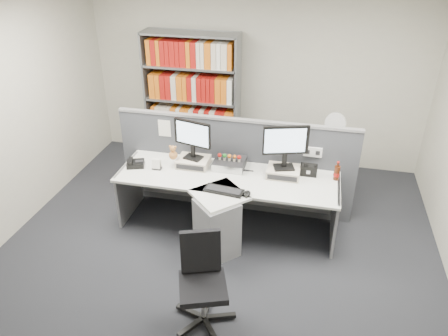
% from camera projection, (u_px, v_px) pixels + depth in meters
% --- Properties ---
extents(ground, '(5.50, 5.50, 0.00)m').
position_uv_depth(ground, '(211.00, 269.00, 4.71)').
color(ground, '#282A2F').
rests_on(ground, ground).
extents(room_shell, '(5.04, 5.54, 2.72)m').
position_uv_depth(room_shell, '(208.00, 118.00, 3.83)').
color(room_shell, beige).
rests_on(room_shell, ground).
extents(partition, '(3.00, 0.08, 1.27)m').
position_uv_depth(partition, '(235.00, 164.00, 5.45)').
color(partition, '#42444B').
rests_on(partition, ground).
extents(desk, '(2.60, 1.20, 0.72)m').
position_uv_depth(desk, '(223.00, 205.00, 4.99)').
color(desk, silver).
rests_on(desk, ground).
extents(monitor_riser_left, '(0.38, 0.31, 0.10)m').
position_uv_depth(monitor_riser_left, '(193.00, 162.00, 5.25)').
color(monitor_riser_left, beige).
rests_on(monitor_riser_left, desk).
extents(monitor_riser_right, '(0.38, 0.31, 0.10)m').
position_uv_depth(monitor_riser_right, '(283.00, 172.00, 5.03)').
color(monitor_riser_right, beige).
rests_on(monitor_riser_right, desk).
extents(monitor_left, '(0.47, 0.20, 0.49)m').
position_uv_depth(monitor_left, '(192.00, 137.00, 5.08)').
color(monitor_left, black).
rests_on(monitor_left, monitor_riser_left).
extents(monitor_right, '(0.51, 0.23, 0.53)m').
position_uv_depth(monitor_right, '(286.00, 144.00, 4.86)').
color(monitor_right, black).
rests_on(monitor_right, monitor_riser_right).
extents(desktop_pc, '(0.37, 0.33, 0.10)m').
position_uv_depth(desktop_pc, '(230.00, 164.00, 5.21)').
color(desktop_pc, black).
rests_on(desktop_pc, desk).
extents(figurines, '(0.29, 0.05, 0.09)m').
position_uv_depth(figurines, '(230.00, 157.00, 5.15)').
color(figurines, beige).
rests_on(figurines, desktop_pc).
extents(keyboard, '(0.46, 0.22, 0.03)m').
position_uv_depth(keyboard, '(224.00, 190.00, 4.75)').
color(keyboard, black).
rests_on(keyboard, desk).
extents(mouse, '(0.08, 0.12, 0.05)m').
position_uv_depth(mouse, '(247.00, 194.00, 4.67)').
color(mouse, black).
rests_on(mouse, desk).
extents(desk_phone, '(0.26, 0.24, 0.09)m').
position_uv_depth(desk_phone, '(135.00, 163.00, 5.25)').
color(desk_phone, black).
rests_on(desk_phone, desk).
extents(desk_calendar, '(0.11, 0.08, 0.13)m').
position_uv_depth(desk_calendar, '(157.00, 165.00, 5.17)').
color(desk_calendar, black).
rests_on(desk_calendar, desk).
extents(plush_toy, '(0.11, 0.11, 0.18)m').
position_uv_depth(plush_toy, '(173.00, 153.00, 5.17)').
color(plush_toy, '#AE723A').
rests_on(plush_toy, monitor_riser_left).
extents(speaker, '(0.20, 0.11, 0.13)m').
position_uv_depth(speaker, '(309.00, 170.00, 5.04)').
color(speaker, black).
rests_on(speaker, desk).
extents(cola_bottle, '(0.07, 0.07, 0.23)m').
position_uv_depth(cola_bottle, '(337.00, 173.00, 4.94)').
color(cola_bottle, '#3F190A').
rests_on(cola_bottle, desk).
extents(shelving_unit, '(1.41, 0.40, 2.00)m').
position_uv_depth(shelving_unit, '(192.00, 102.00, 6.48)').
color(shelving_unit, gray).
rests_on(shelving_unit, ground).
extents(filing_cabinet, '(0.45, 0.61, 0.70)m').
position_uv_depth(filing_cabinet, '(329.00, 167.00, 6.00)').
color(filing_cabinet, gray).
rests_on(filing_cabinet, ground).
extents(desk_fan, '(0.28, 0.16, 0.46)m').
position_uv_depth(desk_fan, '(335.00, 125.00, 5.68)').
color(desk_fan, white).
rests_on(desk_fan, filing_cabinet).
extents(office_chair, '(0.59, 0.58, 0.89)m').
position_uv_depth(office_chair, '(202.00, 278.00, 3.92)').
color(office_chair, silver).
rests_on(office_chair, ground).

